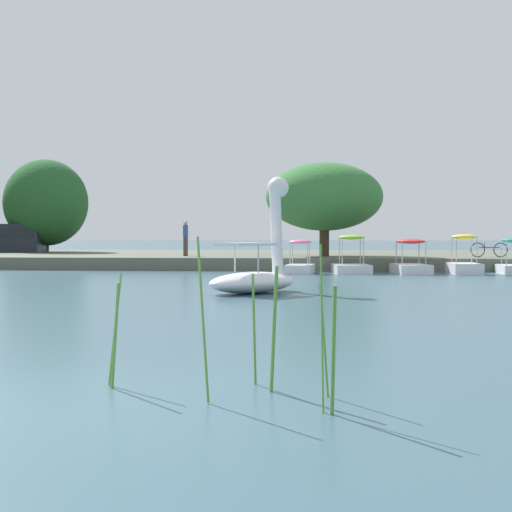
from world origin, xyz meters
TOP-DOWN VIEW (x-y plane):
  - ground_plane at (0.00, 0.00)m, footprint 634.06×634.06m
  - shore_bank_far at (0.00, 34.60)m, footprint 112.22×19.97m
  - swan_boat at (0.82, 12.77)m, footprint 2.89×3.05m
  - pedal_boat_pink at (1.68, 22.99)m, footprint 1.22×2.07m
  - pedal_boat_lime at (3.79, 23.22)m, footprint 1.63×2.34m
  - pedal_boat_red at (6.17, 23.02)m, footprint 1.52×2.46m
  - pedal_boat_yellow at (8.30, 23.10)m, footprint 1.16×2.09m
  - tree_willow_overhanging at (-14.56, 36.49)m, footprint 7.49×7.75m
  - tree_sapling_by_fence at (2.70, 28.01)m, footprint 7.77×7.88m
  - person_on_path at (-4.01, 27.72)m, footprint 0.21×0.22m
  - bicycle_parked at (10.19, 26.94)m, footprint 1.73×0.29m
  - parked_van at (-16.69, 35.04)m, footprint 4.90×2.40m
  - reed_clump_foreground at (1.76, 0.68)m, footprint 2.24×1.29m

SIDE VIEW (x-z plane):
  - ground_plane at x=0.00m, z-range 0.00..0.00m
  - shore_bank_far at x=0.00m, z-range 0.00..0.57m
  - pedal_boat_pink at x=1.68m, z-range -0.29..1.10m
  - pedal_boat_lime at x=3.79m, z-range -0.38..1.20m
  - pedal_boat_yellow at x=8.30m, z-range -0.36..1.25m
  - pedal_boat_red at x=6.17m, z-range -0.26..1.15m
  - reed_clump_foreground at x=1.76m, z-range -0.15..1.34m
  - swan_boat at x=0.82m, z-range -0.92..2.22m
  - bicycle_parked at x=10.19m, z-range 0.57..1.25m
  - person_on_path at x=-4.01m, z-range 0.60..2.31m
  - parked_van at x=-16.69m, z-range 0.64..2.35m
  - tree_sapling_by_fence at x=2.70m, z-range 1.17..5.66m
  - tree_willow_overhanging at x=-14.56m, z-range 0.75..6.51m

